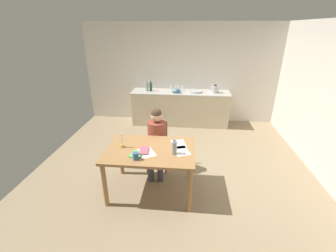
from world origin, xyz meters
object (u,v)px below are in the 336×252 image
object	(u,v)px
candlestick	(122,143)
dining_table	(151,155)
wine_glass_back_left	(176,86)
book_cookery	(137,154)
wine_bottle_on_table	(174,147)
book_magazine	(144,151)
sink_unit	(195,91)
teacup_on_counter	(179,91)
bottle_vinegar	(151,87)
chair_at_table	(157,143)
wine_glass_near_sink	(183,86)
coffee_mug	(136,156)
mixing_bowl	(176,91)
stovetop_kettle	(215,89)
person_seated	(156,138)
wine_glass_back_right	(171,86)
bottle_oil	(147,87)
wine_glass_by_kettle	(178,86)

from	to	relation	value
candlestick	dining_table	bearing A→B (deg)	-2.24
dining_table	wine_glass_back_left	bearing A→B (deg)	86.46
book_cookery	wine_bottle_on_table	world-z (taller)	wine_bottle_on_table
candlestick	book_magazine	distance (m)	0.37
book_cookery	wine_glass_back_left	size ratio (longest dim) A/B	1.34
sink_unit	teacup_on_counter	xyz separation A→B (m)	(-0.43, -0.15, 0.03)
book_cookery	bottle_vinegar	xyz separation A→B (m)	(-0.30, 3.07, 0.24)
chair_at_table	wine_glass_near_sink	world-z (taller)	wine_glass_near_sink
wine_glass_back_left	coffee_mug	bearing A→B (deg)	-95.77
wine_bottle_on_table	mixing_bowl	xyz separation A→B (m)	(-0.18, 2.89, 0.08)
dining_table	stovetop_kettle	world-z (taller)	stovetop_kettle
chair_at_table	book_magazine	world-z (taller)	chair_at_table
chair_at_table	person_seated	size ratio (longest dim) A/B	0.74
wine_bottle_on_table	bottle_vinegar	world-z (taller)	bottle_vinegar
coffee_mug	wine_glass_back_right	world-z (taller)	wine_glass_back_right
candlestick	book_magazine	xyz separation A→B (m)	(0.36, -0.09, -0.05)
bottle_vinegar	teacup_on_counter	xyz separation A→B (m)	(0.74, -0.17, -0.06)
bottle_vinegar	book_cookery	bearing A→B (deg)	-84.33
stovetop_kettle	book_magazine	bearing A→B (deg)	-113.71
dining_table	wine_glass_near_sink	distance (m)	3.06
coffee_mug	candlestick	bearing A→B (deg)	131.77
candlestick	chair_at_table	bearing A→B (deg)	57.71
wine_bottle_on_table	wine_glass_near_sink	size ratio (longest dim) A/B	1.56
candlestick	wine_glass_back_right	world-z (taller)	wine_glass_back_right
candlestick	bottle_oil	size ratio (longest dim) A/B	0.87
book_cookery	wine_bottle_on_table	size ratio (longest dim) A/B	0.86
bottle_oil	wine_glass_near_sink	bearing A→B (deg)	8.87
stovetop_kettle	wine_glass_back_left	bearing A→B (deg)	171.65
teacup_on_counter	sink_unit	bearing A→B (deg)	19.85
bottle_vinegar	teacup_on_counter	world-z (taller)	bottle_vinegar
book_cookery	teacup_on_counter	bearing A→B (deg)	97.64
coffee_mug	bottle_oil	size ratio (longest dim) A/B	0.46
wine_glass_back_right	wine_glass_by_kettle	bearing A→B (deg)	0.00
coffee_mug	wine_glass_near_sink	distance (m)	3.37
candlestick	stovetop_kettle	world-z (taller)	stovetop_kettle
book_cookery	stovetop_kettle	distance (m)	3.36
bottle_oil	mixing_bowl	size ratio (longest dim) A/B	1.34
person_seated	book_cookery	xyz separation A→B (m)	(-0.18, -0.75, 0.09)
wine_bottle_on_table	bottle_vinegar	size ratio (longest dim) A/B	0.93
stovetop_kettle	teacup_on_counter	distance (m)	0.95
chair_at_table	bottle_vinegar	distance (m)	2.28
candlestick	book_cookery	world-z (taller)	candlestick
wine_glass_near_sink	stovetop_kettle	bearing A→B (deg)	-10.13
candlestick	book_magazine	bearing A→B (deg)	-13.93
book_cookery	wine_bottle_on_table	bearing A→B (deg)	25.84
candlestick	wine_glass_back_left	world-z (taller)	wine_glass_back_left
book_cookery	dining_table	bearing A→B (deg)	63.98
coffee_mug	mixing_bowl	bearing A→B (deg)	83.73
wine_glass_back_left	wine_glass_back_right	bearing A→B (deg)	180.00
mixing_bowl	wine_glass_near_sink	xyz separation A→B (m)	(0.18, 0.22, 0.06)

